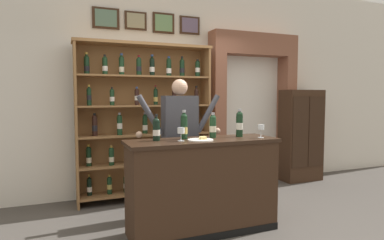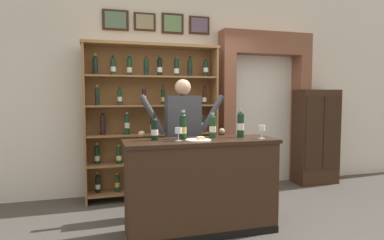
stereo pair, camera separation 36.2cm
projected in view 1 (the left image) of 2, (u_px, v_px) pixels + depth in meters
The scene contains 14 objects.
ground_plane at pixel (206, 231), 3.73m from camera, with size 14.00×14.00×0.02m, color #47423D.
back_wall at pixel (160, 84), 5.25m from camera, with size 12.00×0.19×3.44m.
wine_shelf at pixel (145, 118), 4.83m from camera, with size 1.99×0.37×2.28m.
archway_doorway at pixel (251, 99), 5.74m from camera, with size 1.60×0.45×2.58m.
side_cabinet at pixel (301, 135), 5.91m from camera, with size 0.73×0.39×1.63m.
tasting_counter at pixel (202, 186), 3.67m from camera, with size 1.70×0.56×1.05m.
shopkeeper at pixel (180, 131), 4.20m from camera, with size 1.14×0.22×1.74m.
tasting_bottle_brunello at pixel (156, 129), 3.52m from camera, with size 0.08×0.08×0.29m.
tasting_bottle_riserva at pixel (184, 126), 3.66m from camera, with size 0.08×0.08×0.32m.
tasting_bottle_super_tuscan at pixel (213, 126), 3.76m from camera, with size 0.08×0.08×0.29m.
tasting_bottle_vin_santo at pixel (239, 123), 3.87m from camera, with size 0.08×0.08×0.33m.
wine_glass_left at pixel (261, 128), 3.76m from camera, with size 0.07×0.07×0.15m.
wine_glass_center at pixel (181, 131), 3.49m from camera, with size 0.08×0.08×0.15m.
cheese_plate at pixel (201, 140), 3.55m from camera, with size 0.28×0.28×0.04m.
Camera 1 is at (-1.49, -3.31, 1.53)m, focal length 30.68 mm.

